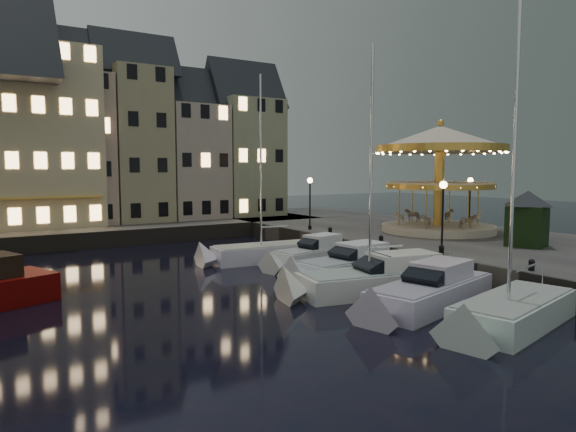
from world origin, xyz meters
TOP-DOWN VIEW (x-y plane):
  - ground at (0.00, 0.00)m, footprint 160.00×160.00m
  - quay_east at (14.00, 6.00)m, footprint 16.00×56.00m
  - quay_north at (-8.00, 28.00)m, footprint 44.00×12.00m
  - quaywall_e at (6.00, 6.00)m, footprint 0.15×44.00m
  - quaywall_n at (-6.00, 22.00)m, footprint 48.00×0.15m
  - streetlamp_b at (7.20, 1.00)m, footprint 0.44×0.44m
  - streetlamp_c at (7.20, 14.50)m, footprint 0.44×0.44m
  - streetlamp_d at (18.50, 8.00)m, footprint 0.44×0.44m
  - bollard_a at (6.60, -5.00)m, footprint 0.30×0.30m
  - bollard_b at (6.60, 0.50)m, footprint 0.30×0.30m
  - bollard_c at (6.60, 5.50)m, footprint 0.30×0.30m
  - bollard_d at (6.60, 11.00)m, footprint 0.30×0.30m
  - townhouse_nc at (-8.00, 30.00)m, footprint 6.82×8.00m
  - townhouse_nd at (-2.25, 30.00)m, footprint 5.50×8.00m
  - townhouse_ne at (3.20, 30.00)m, footprint 6.16×8.00m
  - townhouse_nf at (9.25, 30.00)m, footprint 6.82×8.00m
  - motorboat_a at (1.31, -7.44)m, footprint 7.77×4.04m
  - motorboat_b at (0.93, -3.65)m, footprint 8.58×4.39m
  - motorboat_c at (0.95, -0.45)m, footprint 9.92×4.30m
  - motorboat_d at (1.77, 3.04)m, footprint 7.78×3.15m
  - motorboat_e at (2.12, 7.10)m, footprint 6.99×3.19m
  - motorboat_f at (0.51, 10.20)m, footprint 9.11×3.18m
  - carousel at (14.77, 7.95)m, footprint 9.86×9.86m
  - ticket_kiosk at (13.59, -0.22)m, footprint 3.40×3.40m

SIDE VIEW (x-z plane):
  - ground at x=0.00m, z-range 0.00..0.00m
  - motorboat_f at x=0.51m, z-range -5.49..6.55m
  - motorboat_a at x=1.31m, z-range -5.90..6.98m
  - motorboat_e at x=2.12m, z-range -0.44..1.71m
  - motorboat_d at x=1.77m, z-range -0.43..1.72m
  - motorboat_b at x=0.93m, z-range -0.43..1.72m
  - quay_east at x=14.00m, z-range 0.00..1.30m
  - quay_north at x=-8.00m, z-range 0.00..1.30m
  - quaywall_e at x=6.00m, z-range 0.00..1.30m
  - quaywall_n at x=-6.00m, z-range 0.00..1.30m
  - motorboat_c at x=0.95m, z-range -5.88..7.25m
  - bollard_a at x=6.60m, z-range 1.32..1.89m
  - bollard_b at x=6.60m, z-range 1.32..1.89m
  - bollard_c at x=6.60m, z-range 1.32..1.89m
  - bollard_d at x=6.60m, z-range 1.32..1.89m
  - ticket_kiosk at x=13.59m, z-range 1.68..5.66m
  - streetlamp_b at x=7.20m, z-range 1.93..6.10m
  - streetlamp_c at x=7.20m, z-range 1.93..6.10m
  - streetlamp_d at x=18.50m, z-range 1.93..6.10m
  - carousel at x=14.77m, z-range 2.67..11.30m
  - townhouse_ne at x=3.20m, z-range 1.38..14.18m
  - townhouse_nf at x=9.25m, z-range 1.38..15.18m
  - townhouse_nc at x=-8.00m, z-range 1.38..16.18m
  - townhouse_nd at x=-2.25m, z-range 1.38..17.18m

